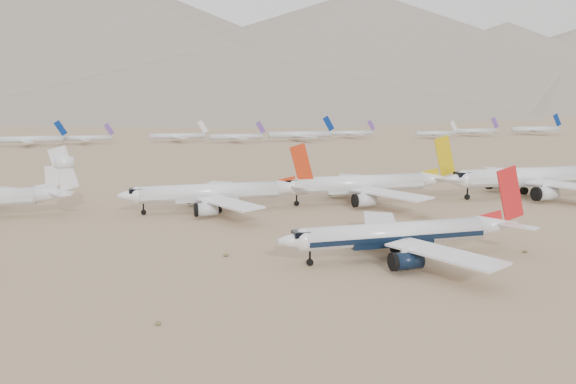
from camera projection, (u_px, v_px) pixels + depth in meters
name	position (u px, v px, depth m)	size (l,w,h in m)	color
ground	(413.00, 265.00, 97.76)	(7000.00, 7000.00, 0.00)	#866B4E
main_airliner	(406.00, 234.00, 101.68)	(46.24, 45.17, 16.32)	white
row2_navy_widebody	(536.00, 177.00, 167.27)	(58.38, 57.09, 20.77)	white
row2_gold_tail	(367.00, 184.00, 157.17)	(51.98, 50.84, 18.51)	white
row2_orange_tail	(218.00, 193.00, 145.02)	(48.18, 47.13, 17.19)	white
distant_storage_row	(233.00, 135.00, 388.01)	(585.48, 60.43, 15.33)	silver
mountain_range	(167.00, 45.00, 1651.01)	(7354.00, 3024.00, 470.00)	slate
foothills	(389.00, 83.00, 1272.73)	(4637.50, 1395.00, 155.00)	slate
desert_scrub	(498.00, 339.00, 66.75)	(261.14, 121.67, 0.63)	brown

